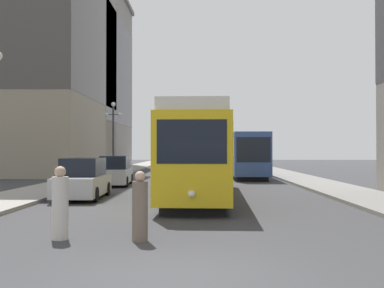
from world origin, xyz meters
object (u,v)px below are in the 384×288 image
transit_bus (247,153)px  pedestrian_crossing_near (140,209)px  streetcar (200,152)px  parked_car_left_mid (83,180)px  lamp_post_left_far (113,127)px  parked_car_left_near (115,172)px  pedestrian_crossing_far (60,205)px

transit_bus → pedestrian_crossing_near: 27.18m
streetcar → parked_car_left_mid: 5.47m
parked_car_left_mid → lamp_post_left_far: lamp_post_left_far is taller
parked_car_left_near → pedestrian_crossing_far: size_ratio=2.82×
streetcar → pedestrian_crossing_far: (-3.39, -10.64, -1.27)m
transit_bus → pedestrian_crossing_far: (-7.13, -26.47, -1.12)m
pedestrian_crossing_near → pedestrian_crossing_far: pedestrian_crossing_far is taller
transit_bus → pedestrian_crossing_near: size_ratio=6.95×
parked_car_left_near → pedestrian_crossing_far: parked_car_left_near is taller
pedestrian_crossing_far → parked_car_left_mid: bearing=146.6°
parked_car_left_near → pedestrian_crossing_far: bearing=-87.0°
streetcar → parked_car_left_mid: size_ratio=3.01×
transit_bus → parked_car_left_near: bearing=-135.2°
streetcar → lamp_post_left_far: lamp_post_left_far is taller
parked_car_left_mid → pedestrian_crossing_near: parked_car_left_mid is taller
parked_car_left_near → parked_car_left_mid: bearing=-93.0°
pedestrian_crossing_near → lamp_post_left_far: (-5.73, 27.68, 3.28)m
parked_car_left_near → parked_car_left_mid: (0.00, -8.03, -0.00)m
pedestrian_crossing_far → streetcar: bearing=118.2°
parked_car_left_mid → lamp_post_left_far: 18.09m
streetcar → parked_car_left_near: bearing=128.2°
pedestrian_crossing_far → transit_bus: bearing=120.8°
streetcar → pedestrian_crossing_far: size_ratio=8.26×
lamp_post_left_far → transit_bus: bearing=-5.3°
parked_car_left_mid → lamp_post_left_far: bearing=94.4°
pedestrian_crossing_near → parked_car_left_mid: bearing=-81.4°
lamp_post_left_far → streetcar: bearing=-67.0°
pedestrian_crossing_far → lamp_post_left_far: 27.93m
pedestrian_crossing_near → lamp_post_left_far: bearing=-90.8°
streetcar → lamp_post_left_far: size_ratio=2.45×
transit_bus → lamp_post_left_far: size_ratio=1.94×
streetcar → parked_car_left_mid: bearing=-168.8°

